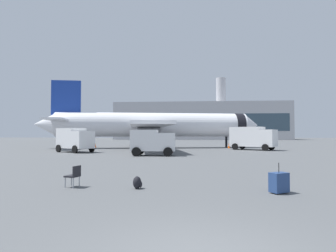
# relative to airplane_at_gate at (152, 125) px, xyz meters

# --- Properties ---
(airplane_at_gate) EXTENTS (35.61, 32.33, 10.50)m
(airplane_at_gate) POSITION_rel_airplane_at_gate_xyz_m (0.00, 0.00, 0.00)
(airplane_at_gate) COLOR white
(airplane_at_gate) RESTS_ON ground
(service_truck) EXTENTS (5.22, 4.47, 2.90)m
(service_truck) POSITION_rel_airplane_at_gate_xyz_m (-7.82, -11.33, -2.05)
(service_truck) COLOR white
(service_truck) RESTS_ON ground
(fuel_truck) EXTENTS (6.32, 5.32, 3.20)m
(fuel_truck) POSITION_rel_airplane_at_gate_xyz_m (14.70, -4.52, -1.88)
(fuel_truck) COLOR white
(fuel_truck) RESTS_ON ground
(cargo_van) EXTENTS (4.45, 2.42, 2.60)m
(cargo_van) POSITION_rel_airplane_at_gate_xyz_m (2.28, -16.07, -2.21)
(cargo_van) COLOR white
(cargo_van) RESTS_ON ground
(safety_cone_near) EXTENTS (0.44, 0.44, 0.80)m
(safety_cone_near) POSITION_rel_airplane_at_gate_xyz_m (12.09, 0.05, -3.26)
(safety_cone_near) COLOR #F2590C
(safety_cone_near) RESTS_ON ground
(safety_cone_mid) EXTENTS (0.44, 0.44, 0.72)m
(safety_cone_mid) POSITION_rel_airplane_at_gate_xyz_m (-9.79, 1.53, -3.30)
(safety_cone_mid) COLOR #F2590C
(safety_cone_mid) RESTS_ON ground
(rolling_suitcase) EXTENTS (0.75, 0.67, 1.10)m
(rolling_suitcase) POSITION_rel_airplane_at_gate_xyz_m (9.22, -33.45, -3.27)
(rolling_suitcase) COLOR navy
(rolling_suitcase) RESTS_ON ground
(traveller_backpack) EXTENTS (0.36, 0.40, 0.48)m
(traveller_backpack) POSITION_rel_airplane_at_gate_xyz_m (3.97, -33.01, -3.42)
(traveller_backpack) COLOR black
(traveller_backpack) RESTS_ON ground
(gate_chair) EXTENTS (0.58, 0.58, 0.86)m
(gate_chair) POSITION_rel_airplane_at_gate_xyz_m (1.37, -32.93, -3.16)
(gate_chair) COLOR black
(gate_chair) RESTS_ON ground
(terminal_building) EXTENTS (76.30, 21.83, 28.31)m
(terminal_building) POSITION_rel_airplane_at_gate_xyz_m (11.02, 84.71, 4.62)
(terminal_building) COLOR #B2B2B7
(terminal_building) RESTS_ON ground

